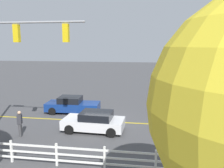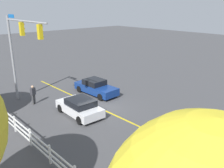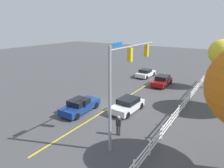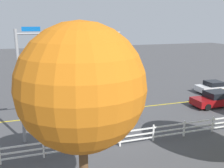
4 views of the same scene
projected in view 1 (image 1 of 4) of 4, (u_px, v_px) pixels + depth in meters
The scene contains 7 objects.
ground_plane at pixel (97, 121), 17.68m from camera, with size 120.00×120.00×0.00m, color #444447.
lane_center_stripe at pixel (150, 124), 17.10m from camera, with size 28.00×0.16×0.01m, color gold.
signal_assembly at pixel (7, 55), 13.37m from camera, with size 6.76×0.38×7.48m.
car_0 at pixel (72, 105), 19.84m from camera, with size 4.60×2.02×1.41m.
car_3 at pixel (94, 121), 15.63m from camera, with size 4.19×2.15×1.35m.
pedestrian at pixel (20, 123), 14.63m from camera, with size 0.37×0.46×1.69m.
white_rail_fence at pixel (130, 159), 10.60m from camera, with size 26.10×0.10×1.15m.
Camera 1 is at (-3.65, 16.58, 5.84)m, focal length 36.85 mm.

